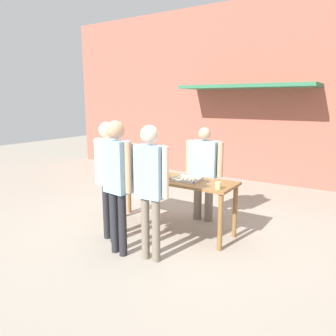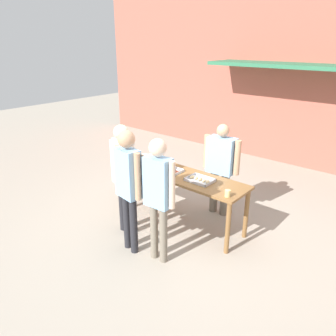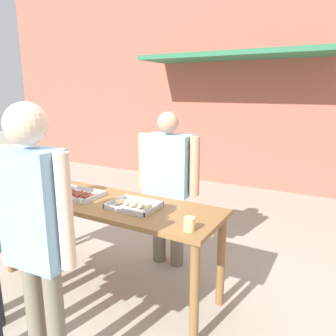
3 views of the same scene
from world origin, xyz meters
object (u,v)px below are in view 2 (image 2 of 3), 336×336
person_server_behind_table (221,163)px  person_customer_holding_hotdog (123,170)px  food_tray_buns (200,180)px  beer_cup (228,193)px  condiment_jar_ketchup (135,164)px  person_customer_with_cup (158,190)px  person_customer_waiting_in_line (128,180)px  condiment_jar_mustard (131,163)px  food_tray_sausages (168,170)px

person_server_behind_table → person_customer_holding_hotdog: person_customer_holding_hotdog is taller
food_tray_buns → person_customer_holding_hotdog: (-0.86, -0.81, 0.19)m
beer_cup → person_server_behind_table: 1.12m
person_customer_holding_hotdog → condiment_jar_ketchup: bearing=-46.1°
person_customer_with_cup → person_customer_waiting_in_line: person_customer_waiting_in_line is taller
person_server_behind_table → beer_cup: bearing=-57.2°
condiment_jar_mustard → condiment_jar_ketchup: 0.10m
condiment_jar_ketchup → food_tray_sausages: bearing=18.5°
beer_cup → person_customer_with_cup: (-0.58, -0.80, 0.17)m
condiment_jar_mustard → food_tray_buns: bearing=8.4°
food_tray_sausages → person_customer_holding_hotdog: size_ratio=0.26×
condiment_jar_ketchup → person_customer_holding_hotdog: (0.37, -0.61, 0.17)m
food_tray_sausages → condiment_jar_ketchup: size_ratio=6.32×
condiment_jar_mustard → person_server_behind_table: 1.56m
person_customer_holding_hotdog → person_customer_waiting_in_line: bearing=158.5°
food_tray_buns → person_customer_waiting_in_line: size_ratio=0.22×
person_customer_with_cup → food_tray_buns: bearing=-91.9°
condiment_jar_ketchup → person_customer_holding_hotdog: person_customer_holding_hotdog is taller
food_tray_sausages → person_customer_holding_hotdog: 0.85m
food_tray_buns → person_customer_with_cup: (0.03, -0.99, 0.20)m
beer_cup → person_server_behind_table: size_ratio=0.06×
food_tray_sausages → condiment_jar_ketchup: (-0.58, -0.19, 0.02)m
condiment_jar_mustard → person_server_behind_table: person_server_behind_table is taller
condiment_jar_ketchup → beer_cup: bearing=0.0°
person_customer_waiting_in_line → condiment_jar_mustard: bearing=-36.6°
food_tray_buns → person_customer_holding_hotdog: person_customer_holding_hotdog is taller
condiment_jar_ketchup → person_customer_with_cup: person_customer_with_cup is taller
person_server_behind_table → person_customer_with_cup: 1.71m
food_tray_sausages → condiment_jar_ketchup: 0.61m
food_tray_sausages → person_customer_waiting_in_line: person_customer_waiting_in_line is taller
food_tray_buns → condiment_jar_ketchup: bearing=-171.1°
beer_cup → person_customer_waiting_in_line: (-1.05, -0.90, 0.20)m
person_customer_waiting_in_line → food_tray_sausages: bearing=-70.5°
condiment_jar_ketchup → person_customer_with_cup: 1.50m
condiment_jar_ketchup → person_customer_waiting_in_line: size_ratio=0.04×
food_tray_sausages → condiment_jar_mustard: (-0.68, -0.20, 0.02)m
food_tray_sausages → person_server_behind_table: size_ratio=0.29×
food_tray_sausages → condiment_jar_mustard: bearing=-163.6°
beer_cup → person_customer_holding_hotdog: size_ratio=0.06×
food_tray_sausages → person_customer_waiting_in_line: (0.21, -1.09, 0.23)m
beer_cup → person_customer_holding_hotdog: person_customer_holding_hotdog is taller
food_tray_sausages → condiment_jar_ketchup: bearing=-161.5°
person_customer_holding_hotdog → person_customer_with_cup: bearing=-179.5°
person_server_behind_table → person_customer_waiting_in_line: person_customer_waiting_in_line is taller
food_tray_sausages → beer_cup: bearing=-8.7°
beer_cup → person_customer_holding_hotdog: (-1.47, -0.61, 0.16)m
person_customer_holding_hotdog → food_tray_sausages: bearing=-91.8°
food_tray_buns → person_customer_holding_hotdog: 1.19m
food_tray_buns → condiment_jar_ketchup: 1.25m
person_customer_holding_hotdog → person_server_behind_table: bearing=-105.4°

